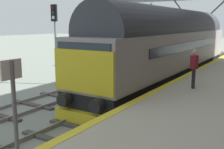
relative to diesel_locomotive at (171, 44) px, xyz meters
The scene contains 9 objects.
ground_plane 7.71m from the diesel_locomotive, 90.01° to the right, with size 140.00×140.00×0.00m, color gray.
track_main 7.69m from the diesel_locomotive, 90.01° to the right, with size 2.50×60.00×0.15m.
track_adjacent_west 8.45m from the diesel_locomotive, 115.66° to the right, with size 2.50×60.00×0.15m.
station_platform 8.37m from the diesel_locomotive, 63.75° to the right, with size 4.00×44.00×1.01m.
diesel_locomotive is the anchor object (origin of this frame).
signal_post_mid 7.14m from the diesel_locomotive, 143.62° to the right, with size 0.44×0.22×4.85m.
signal_post_far 8.04m from the diesel_locomotive, 135.42° to the left, with size 0.44×0.22×4.13m.
platform_number_sign 13.56m from the diesel_locomotive, 81.56° to the right, with size 0.10×0.44×2.09m.
waiting_passenger 5.77m from the diesel_locomotive, 59.67° to the right, with size 0.44×0.48×1.64m.
Camera 1 is at (6.10, -9.26, 3.72)m, focal length 44.14 mm.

